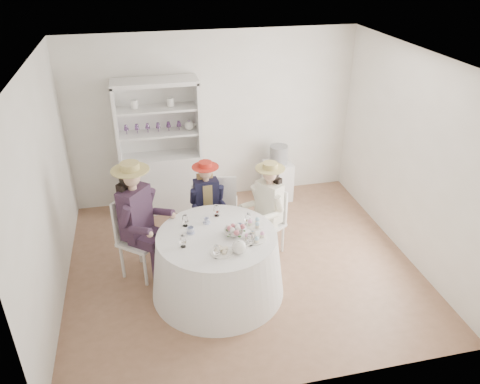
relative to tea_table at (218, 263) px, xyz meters
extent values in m
plane|color=brown|center=(0.40, 0.44, -0.40)|extent=(4.50, 4.50, 0.00)
plane|color=white|center=(0.40, 0.44, 2.30)|extent=(4.50, 4.50, 0.00)
plane|color=silver|center=(0.40, 2.44, 0.95)|extent=(4.50, 0.00, 4.50)
plane|color=silver|center=(0.40, -1.56, 0.95)|extent=(4.50, 0.00, 4.50)
plane|color=silver|center=(-1.85, 0.44, 0.95)|extent=(0.00, 4.50, 4.50)
plane|color=silver|center=(2.65, 0.44, 0.95)|extent=(0.00, 4.50, 4.50)
cone|color=white|center=(0.00, 0.00, -0.01)|extent=(1.61, 1.61, 0.79)
cylinder|color=white|center=(0.00, 0.00, 0.40)|extent=(1.41, 1.41, 0.02)
cube|color=silver|center=(-0.48, 2.19, 0.06)|extent=(1.26, 0.52, 0.93)
cube|color=silver|center=(-0.48, 2.40, 1.09)|extent=(1.24, 0.10, 1.13)
cube|color=silver|center=(-0.48, 2.19, 1.65)|extent=(1.26, 0.52, 0.06)
cube|color=silver|center=(-1.08, 2.19, 1.09)|extent=(0.06, 0.46, 1.13)
cube|color=silver|center=(0.12, 2.19, 1.09)|extent=(0.06, 0.46, 1.13)
cube|color=silver|center=(-0.48, 2.19, 0.88)|extent=(1.17, 0.47, 0.03)
cube|color=silver|center=(-0.48, 2.19, 1.26)|extent=(1.17, 0.47, 0.03)
sphere|color=white|center=(-0.02, 2.19, 0.96)|extent=(0.14, 0.14, 0.14)
cube|color=silver|center=(1.38, 2.10, -0.08)|extent=(0.45, 0.45, 0.65)
cylinder|color=black|center=(1.38, 2.10, 0.39)|extent=(0.39, 0.39, 0.29)
cube|color=silver|center=(-0.89, 0.54, 0.10)|extent=(0.63, 0.63, 0.04)
cylinder|color=silver|center=(-0.86, 0.29, -0.16)|extent=(0.04, 0.04, 0.49)
cylinder|color=silver|center=(-0.63, 0.56, -0.16)|extent=(0.04, 0.04, 0.49)
cylinder|color=silver|center=(-1.14, 0.51, -0.16)|extent=(0.04, 0.04, 0.49)
cylinder|color=silver|center=(-0.91, 0.79, -0.16)|extent=(0.04, 0.04, 0.49)
cube|color=silver|center=(-1.04, 0.66, 0.40)|extent=(0.30, 0.35, 0.56)
cube|color=black|center=(-0.90, 0.55, 0.51)|extent=(0.43, 0.45, 0.65)
cube|color=black|center=(-0.85, 0.37, 0.19)|extent=(0.39, 0.35, 0.13)
cylinder|color=black|center=(-0.73, 0.28, -0.15)|extent=(0.11, 0.11, 0.51)
cylinder|color=black|center=(-1.02, 0.34, 0.59)|extent=(0.21, 0.20, 0.31)
cube|color=black|center=(-0.72, 0.53, 0.19)|extent=(0.39, 0.35, 0.13)
cylinder|color=black|center=(-0.60, 0.43, -0.15)|extent=(0.11, 0.11, 0.51)
cylinder|color=black|center=(-0.72, 0.70, 0.59)|extent=(0.21, 0.20, 0.31)
cylinder|color=#D8A889|center=(-0.90, 0.55, 0.86)|extent=(0.10, 0.10, 0.09)
sphere|color=#D8A889|center=(-0.90, 0.55, 0.98)|extent=(0.21, 0.21, 0.21)
sphere|color=black|center=(-0.94, 0.58, 0.97)|extent=(0.21, 0.21, 0.21)
cube|color=black|center=(-0.97, 0.61, 0.70)|extent=(0.24, 0.26, 0.43)
cylinder|color=tan|center=(-0.90, 0.55, 1.08)|extent=(0.45, 0.45, 0.01)
cylinder|color=tan|center=(-0.90, 0.55, 1.13)|extent=(0.22, 0.22, 0.09)
cube|color=silver|center=(0.04, 1.04, 0.00)|extent=(0.38, 0.38, 0.04)
cylinder|color=silver|center=(-0.09, 0.88, -0.21)|extent=(0.03, 0.03, 0.40)
cylinder|color=silver|center=(0.20, 0.90, -0.21)|extent=(0.03, 0.03, 0.40)
cylinder|color=silver|center=(-0.11, 1.17, -0.21)|extent=(0.03, 0.03, 0.40)
cylinder|color=silver|center=(0.18, 1.19, -0.21)|extent=(0.03, 0.03, 0.40)
cube|color=silver|center=(0.03, 1.20, 0.24)|extent=(0.34, 0.05, 0.45)
cube|color=#181831|center=(0.04, 1.05, 0.33)|extent=(0.34, 0.20, 0.52)
cube|color=tan|center=(0.04, 1.05, 0.33)|extent=(0.14, 0.21, 0.45)
cube|color=#181831|center=(-0.03, 0.92, 0.07)|extent=(0.14, 0.31, 0.11)
cylinder|color=#181831|center=(-0.02, 0.80, -0.20)|extent=(0.09, 0.09, 0.41)
cylinder|color=#181831|center=(-0.14, 1.01, 0.40)|extent=(0.09, 0.16, 0.25)
cube|color=#181831|center=(0.13, 0.93, 0.07)|extent=(0.14, 0.31, 0.11)
cylinder|color=#181831|center=(0.14, 0.81, -0.20)|extent=(0.09, 0.09, 0.41)
cylinder|color=#181831|center=(0.23, 1.03, 0.40)|extent=(0.09, 0.16, 0.25)
cylinder|color=#D8A889|center=(0.04, 1.05, 0.61)|extent=(0.08, 0.08, 0.07)
sphere|color=#D8A889|center=(0.04, 1.05, 0.71)|extent=(0.17, 0.17, 0.17)
sphere|color=tan|center=(0.04, 1.09, 0.70)|extent=(0.17, 0.17, 0.17)
cube|color=tan|center=(0.04, 1.13, 0.49)|extent=(0.22, 0.09, 0.34)
cylinder|color=red|center=(0.04, 1.05, 0.79)|extent=(0.36, 0.36, 0.01)
cylinder|color=red|center=(0.04, 1.05, 0.83)|extent=(0.18, 0.18, 0.07)
cube|color=silver|center=(0.80, 0.66, 0.03)|extent=(0.53, 0.53, 0.04)
cylinder|color=silver|center=(0.59, 0.70, -0.19)|extent=(0.03, 0.03, 0.42)
cylinder|color=silver|center=(0.76, 0.44, -0.19)|extent=(0.03, 0.03, 0.42)
cylinder|color=silver|center=(0.85, 0.87, -0.19)|extent=(0.03, 0.03, 0.42)
cylinder|color=silver|center=(1.02, 0.61, -0.19)|extent=(0.03, 0.03, 0.42)
cube|color=silver|center=(0.95, 0.75, 0.29)|extent=(0.22, 0.32, 0.48)
cube|color=#EBE7CC|center=(0.82, 0.67, 0.38)|extent=(0.35, 0.39, 0.56)
cube|color=#EBE7CC|center=(0.66, 0.67, 0.10)|extent=(0.34, 0.28, 0.12)
cylinder|color=#EBE7CC|center=(0.55, 0.59, -0.18)|extent=(0.10, 0.10, 0.44)
cylinder|color=#EBE7CC|center=(0.68, 0.81, 0.45)|extent=(0.19, 0.16, 0.26)
cube|color=#EBE7CC|center=(0.75, 0.52, 0.10)|extent=(0.34, 0.28, 0.12)
cylinder|color=#EBE7CC|center=(0.64, 0.45, -0.18)|extent=(0.10, 0.10, 0.44)
cylinder|color=#EBE7CC|center=(0.89, 0.48, 0.45)|extent=(0.19, 0.16, 0.26)
cylinder|color=#D8A889|center=(0.82, 0.67, 0.68)|extent=(0.09, 0.09, 0.08)
sphere|color=#D8A889|center=(0.82, 0.67, 0.79)|extent=(0.18, 0.18, 0.18)
sphere|color=black|center=(0.86, 0.69, 0.77)|extent=(0.18, 0.18, 0.18)
cube|color=black|center=(0.88, 0.71, 0.55)|extent=(0.19, 0.24, 0.36)
cylinder|color=tan|center=(0.82, 0.67, 0.87)|extent=(0.38, 0.38, 0.01)
cylinder|color=tan|center=(0.82, 0.67, 0.91)|extent=(0.19, 0.19, 0.08)
cube|color=silver|center=(0.32, 1.32, 0.05)|extent=(0.48, 0.48, 0.04)
cylinder|color=silver|center=(0.52, 1.44, -0.18)|extent=(0.04, 0.04, 0.44)
cylinder|color=silver|center=(0.20, 1.51, -0.18)|extent=(0.04, 0.04, 0.44)
cylinder|color=silver|center=(0.45, 1.13, -0.18)|extent=(0.04, 0.04, 0.44)
cylinder|color=silver|center=(0.13, 1.20, -0.18)|extent=(0.04, 0.04, 0.44)
cube|color=silver|center=(0.29, 1.14, 0.32)|extent=(0.38, 0.11, 0.50)
imported|color=white|center=(-0.29, 0.11, 0.44)|extent=(0.10, 0.10, 0.07)
imported|color=white|center=(-0.07, 0.29, 0.44)|extent=(0.08, 0.08, 0.06)
imported|color=white|center=(0.29, 0.06, 0.44)|extent=(0.10, 0.10, 0.06)
imported|color=white|center=(0.19, -0.04, 0.44)|extent=(0.26, 0.26, 0.06)
sphere|color=#D06876|center=(0.26, -0.05, 0.49)|extent=(0.06, 0.06, 0.06)
sphere|color=white|center=(0.24, -0.01, 0.49)|extent=(0.06, 0.06, 0.06)
sphere|color=#D06876|center=(0.20, 0.01, 0.49)|extent=(0.06, 0.06, 0.06)
sphere|color=white|center=(0.17, -0.01, 0.49)|extent=(0.06, 0.06, 0.06)
sphere|color=#D06876|center=(0.15, -0.05, 0.49)|extent=(0.06, 0.06, 0.06)
sphere|color=white|center=(0.17, -0.09, 0.49)|extent=(0.06, 0.06, 0.06)
sphere|color=#D06876|center=(0.20, -0.10, 0.49)|extent=(0.06, 0.06, 0.06)
sphere|color=white|center=(0.24, -0.09, 0.49)|extent=(0.06, 0.06, 0.06)
sphere|color=white|center=(0.18, -0.39, 0.48)|extent=(0.16, 0.16, 0.16)
cylinder|color=white|center=(0.28, -0.39, 0.49)|extent=(0.09, 0.02, 0.08)
cylinder|color=white|center=(0.18, -0.39, 0.56)|extent=(0.04, 0.04, 0.02)
cylinder|color=white|center=(-0.01, -0.35, 0.41)|extent=(0.25, 0.25, 0.01)
cube|color=beige|center=(-0.06, -0.37, 0.44)|extent=(0.06, 0.04, 0.03)
cube|color=beige|center=(-0.01, -0.35, 0.45)|extent=(0.07, 0.05, 0.03)
cube|color=beige|center=(0.04, -0.33, 0.44)|extent=(0.07, 0.06, 0.03)
cube|color=beige|center=(-0.03, -0.31, 0.45)|extent=(0.07, 0.07, 0.03)
cube|color=beige|center=(0.02, -0.39, 0.44)|extent=(0.06, 0.07, 0.03)
cylinder|color=white|center=(0.41, -0.17, 0.42)|extent=(0.27, 0.27, 0.01)
cylinder|color=white|center=(0.41, -0.17, 0.50)|extent=(0.02, 0.02, 0.18)
cylinder|color=white|center=(0.41, -0.17, 0.59)|extent=(0.20, 0.20, 0.01)
camera|label=1|loc=(-0.73, -4.48, 3.44)|focal=35.00mm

